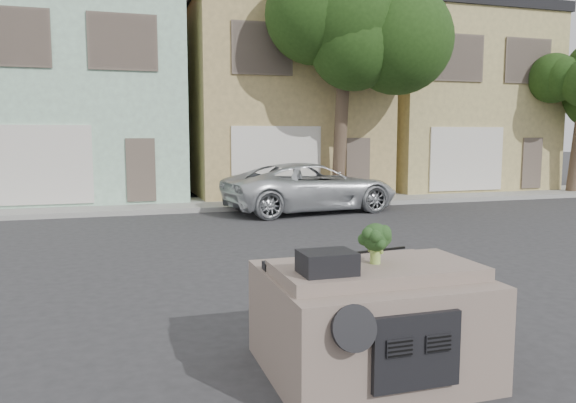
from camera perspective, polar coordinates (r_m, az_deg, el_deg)
name	(u,v)px	position (r m, az deg, el deg)	size (l,w,h in m)	color
ground_plane	(282,291)	(8.56, -0.64, -9.12)	(120.00, 120.00, 0.00)	#303033
sidewalk	(190,205)	(18.68, -9.89, -0.32)	(40.00, 3.00, 0.15)	gray
townhouse_mint	(79,96)	(22.46, -20.46, 9.99)	(7.20, 8.20, 7.55)	#A4CEB3
townhouse_tan	(274,100)	(23.32, -1.43, 10.27)	(7.20, 8.20, 7.55)	tan
townhouse_beige	(435,103)	(26.37, 14.69, 9.64)	(7.20, 8.20, 7.55)	tan
silver_pickup	(311,211)	(17.33, 2.38, -1.02)	(2.50, 5.41, 1.50)	silver
tree_near	(341,78)	(19.25, 5.42, 12.41)	(4.40, 4.00, 8.50)	#1E3A12
car_dashboard	(368,316)	(5.71, 8.17, -11.48)	(2.00, 1.80, 1.12)	#7A685E
instrument_hump	(327,262)	(5.00, 3.98, -6.20)	(0.48, 0.38, 0.20)	black
wiper_arm	(378,250)	(6.01, 9.13, -4.93)	(0.70, 0.03, 0.02)	black
broccoli	(375,243)	(5.41, 8.88, -4.19)	(0.33, 0.33, 0.40)	#1B3516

